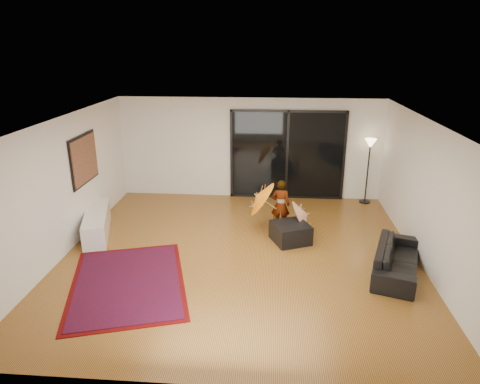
# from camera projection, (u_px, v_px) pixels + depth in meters

# --- Properties ---
(floor) EXTENTS (7.00, 7.00, 0.00)m
(floor) POSITION_uv_depth(u_px,v_px,m) (240.00, 255.00, 8.62)
(floor) COLOR olive
(floor) RESTS_ON ground
(ceiling) EXTENTS (7.00, 7.00, 0.00)m
(ceiling) POSITION_uv_depth(u_px,v_px,m) (240.00, 121.00, 7.72)
(ceiling) COLOR white
(ceiling) RESTS_ON wall_back
(wall_back) EXTENTS (7.00, 0.00, 7.00)m
(wall_back) POSITION_uv_depth(u_px,v_px,m) (250.00, 149.00, 11.46)
(wall_back) COLOR silver
(wall_back) RESTS_ON floor
(wall_front) EXTENTS (7.00, 0.00, 7.00)m
(wall_front) POSITION_uv_depth(u_px,v_px,m) (216.00, 293.00, 4.88)
(wall_front) COLOR silver
(wall_front) RESTS_ON floor
(wall_left) EXTENTS (0.00, 7.00, 7.00)m
(wall_left) POSITION_uv_depth(u_px,v_px,m) (63.00, 187.00, 8.43)
(wall_left) COLOR silver
(wall_left) RESTS_ON floor
(wall_right) EXTENTS (0.00, 7.00, 7.00)m
(wall_right) POSITION_uv_depth(u_px,v_px,m) (428.00, 197.00, 7.91)
(wall_right) COLOR silver
(wall_right) RESTS_ON floor
(sliding_door) EXTENTS (3.06, 0.07, 2.40)m
(sliding_door) POSITION_uv_depth(u_px,v_px,m) (287.00, 155.00, 11.41)
(sliding_door) COLOR black
(sliding_door) RESTS_ON wall_back
(painting) EXTENTS (0.04, 1.28, 1.08)m
(painting) POSITION_uv_depth(u_px,v_px,m) (84.00, 159.00, 9.27)
(painting) COLOR black
(painting) RESTS_ON wall_left
(media_console) EXTENTS (1.01, 1.92, 0.52)m
(media_console) POSITION_uv_depth(u_px,v_px,m) (97.00, 223.00, 9.50)
(media_console) COLOR white
(media_console) RESTS_ON floor
(speaker) EXTENTS (0.33, 0.33, 0.34)m
(speaker) POSITION_uv_depth(u_px,v_px,m) (94.00, 230.00, 9.35)
(speaker) COLOR #424244
(speaker) RESTS_ON floor
(persian_rug) EXTENTS (2.64, 3.16, 0.02)m
(persian_rug) POSITION_uv_depth(u_px,v_px,m) (128.00, 283.00, 7.60)
(persian_rug) COLOR #510707
(persian_rug) RESTS_ON floor
(sofa) EXTENTS (1.28, 1.99, 0.54)m
(sofa) POSITION_uv_depth(u_px,v_px,m) (397.00, 259.00, 7.88)
(sofa) COLOR black
(sofa) RESTS_ON floor
(ottoman) EXTENTS (0.94, 0.94, 0.41)m
(ottoman) POSITION_uv_depth(u_px,v_px,m) (291.00, 233.00, 9.13)
(ottoman) COLOR black
(ottoman) RESTS_ON floor
(floor_lamp) EXTENTS (0.30, 0.30, 1.72)m
(floor_lamp) POSITION_uv_depth(u_px,v_px,m) (370.00, 153.00, 11.00)
(floor_lamp) COLOR black
(floor_lamp) RESTS_ON floor
(child) EXTENTS (0.44, 0.30, 1.17)m
(child) POSITION_uv_depth(u_px,v_px,m) (280.00, 205.00, 9.64)
(child) COLOR #999999
(child) RESTS_ON floor
(parasol_orange) EXTENTS (0.64, 0.88, 0.90)m
(parasol_orange) POSITION_uv_depth(u_px,v_px,m) (256.00, 199.00, 9.58)
(parasol_orange) COLOR orange
(parasol_orange) RESTS_ON child
(parasol_white) EXTENTS (0.52, 0.79, 0.90)m
(parasol_white) POSITION_uv_depth(u_px,v_px,m) (308.00, 211.00, 9.48)
(parasol_white) COLOR beige
(parasol_white) RESTS_ON floor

